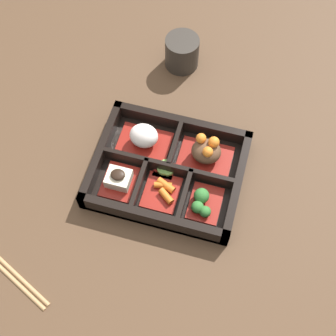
# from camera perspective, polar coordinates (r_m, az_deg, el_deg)

# --- Properties ---
(ground_plane) EXTENTS (3.00, 3.00, 0.00)m
(ground_plane) POSITION_cam_1_polar(r_m,az_deg,el_deg) (0.86, 0.00, -0.78)
(ground_plane) COLOR #4C3523
(bento_base) EXTENTS (0.27, 0.21, 0.01)m
(bento_base) POSITION_cam_1_polar(r_m,az_deg,el_deg) (0.86, 0.00, -0.63)
(bento_base) COLOR black
(bento_base) RESTS_ON ground_plane
(bento_rim) EXTENTS (0.27, 0.21, 0.04)m
(bento_rim) POSITION_cam_1_polar(r_m,az_deg,el_deg) (0.84, -0.02, -0.26)
(bento_rim) COLOR black
(bento_rim) RESTS_ON ground_plane
(bowl_rice) EXTENTS (0.10, 0.07, 0.05)m
(bowl_rice) POSITION_cam_1_polar(r_m,az_deg,el_deg) (0.87, -2.95, 3.73)
(bowl_rice) COLOR maroon
(bowl_rice) RESTS_ON bento_base
(bowl_stew) EXTENTS (0.10, 0.07, 0.06)m
(bowl_stew) POSITION_cam_1_polar(r_m,az_deg,el_deg) (0.85, 4.69, 2.00)
(bowl_stew) COLOR maroon
(bowl_stew) RESTS_ON bento_base
(bowl_tofu) EXTENTS (0.06, 0.07, 0.04)m
(bowl_tofu) POSITION_cam_1_polar(r_m,az_deg,el_deg) (0.84, -6.02, -1.39)
(bowl_tofu) COLOR maroon
(bowl_tofu) RESTS_ON bento_base
(bowl_carrots) EXTENTS (0.06, 0.07, 0.02)m
(bowl_carrots) POSITION_cam_1_polar(r_m,az_deg,el_deg) (0.83, -0.58, -2.85)
(bowl_carrots) COLOR maroon
(bowl_carrots) RESTS_ON bento_base
(bowl_greens) EXTENTS (0.06, 0.07, 0.03)m
(bowl_greens) POSITION_cam_1_polar(r_m,az_deg,el_deg) (0.82, 4.23, -4.23)
(bowl_greens) COLOR maroon
(bowl_greens) RESTS_ON bento_base
(bowl_pickles) EXTENTS (0.04, 0.03, 0.01)m
(bowl_pickles) POSITION_cam_1_polar(r_m,az_deg,el_deg) (0.85, -0.39, -0.09)
(bowl_pickles) COLOR maroon
(bowl_pickles) RESTS_ON bento_base
(tea_cup) EXTENTS (0.07, 0.07, 0.07)m
(tea_cup) POSITION_cam_1_polar(r_m,az_deg,el_deg) (0.98, 1.71, 13.98)
(tea_cup) COLOR #2D2823
(tea_cup) RESTS_ON ground_plane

